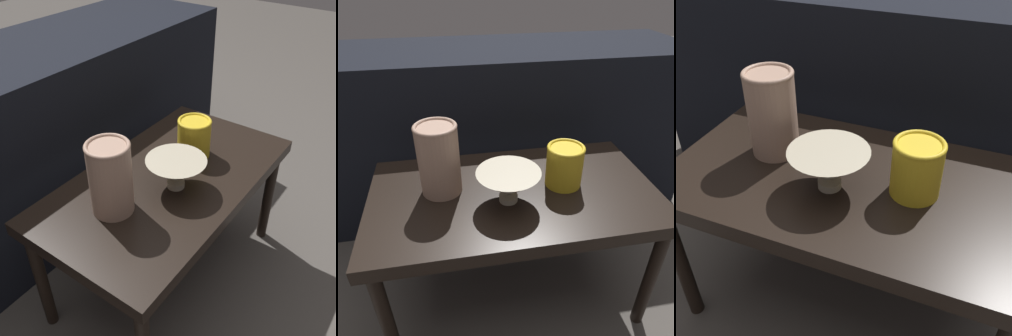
# 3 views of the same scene
# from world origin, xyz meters

# --- Properties ---
(ground_plane) EXTENTS (8.00, 8.00, 0.00)m
(ground_plane) POSITION_xyz_m (0.00, 0.00, 0.00)
(ground_plane) COLOR #4C4742
(table) EXTENTS (0.81, 0.45, 0.43)m
(table) POSITION_xyz_m (0.00, 0.00, 0.38)
(table) COLOR black
(table) RESTS_ON ground_plane
(couch_backdrop) EXTENTS (1.70, 0.50, 0.69)m
(couch_backdrop) POSITION_xyz_m (0.00, 0.59, 0.35)
(couch_backdrop) COLOR black
(couch_backdrop) RESTS_ON ground_plane
(bowl) EXTENTS (0.17, 0.17, 0.09)m
(bowl) POSITION_xyz_m (-0.02, -0.04, 0.48)
(bowl) COLOR #B2A88E
(bowl) RESTS_ON table
(vase_textured_left) EXTENTS (0.11, 0.11, 0.20)m
(vase_textured_left) POSITION_xyz_m (-0.20, 0.04, 0.53)
(vase_textured_left) COLOR tan
(vase_textured_left) RESTS_ON table
(vase_colorful_right) EXTENTS (0.11, 0.11, 0.12)m
(vase_colorful_right) POSITION_xyz_m (0.15, 0.01, 0.49)
(vase_colorful_right) COLOR gold
(vase_colorful_right) RESTS_ON table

